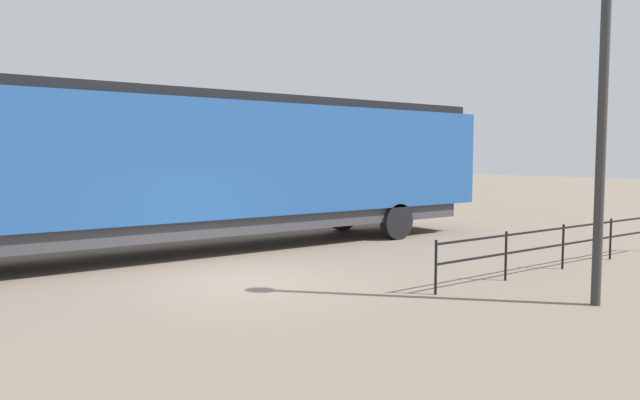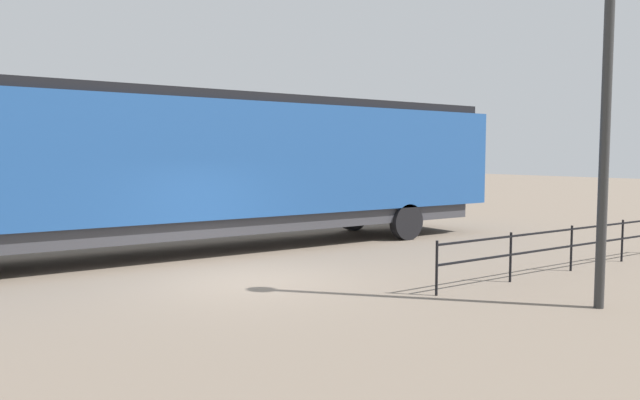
# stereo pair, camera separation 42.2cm
# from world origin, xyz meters

# --- Properties ---
(ground_plane) EXTENTS (120.00, 120.00, 0.00)m
(ground_plane) POSITION_xyz_m (0.00, 0.00, 0.00)
(ground_plane) COLOR #756656
(locomotive) EXTENTS (3.02, 18.52, 4.18)m
(locomotive) POSITION_xyz_m (-3.93, 1.24, 2.35)
(locomotive) COLOR navy
(locomotive) RESTS_ON ground_plane
(lamp_post) EXTENTS (0.45, 0.45, 6.80)m
(lamp_post) POSITION_xyz_m (5.24, 3.97, 4.42)
(lamp_post) COLOR #2D2D2D
(lamp_post) RESTS_ON ground_plane
(platform_fence) EXTENTS (0.05, 8.36, 1.02)m
(platform_fence) POSITION_xyz_m (3.09, 6.47, 0.67)
(platform_fence) COLOR black
(platform_fence) RESTS_ON ground_plane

